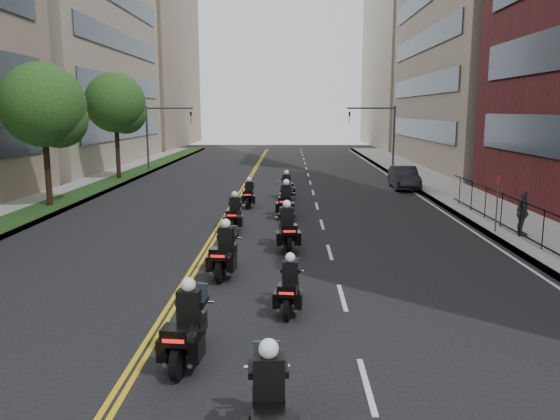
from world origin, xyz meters
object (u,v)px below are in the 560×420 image
Objects in this scene: pedestrian_c at (523,213)px; motorcycle_3 at (290,289)px; motorcycle_5 at (287,230)px; parked_sedan at (404,178)px; motorcycle_8 at (249,195)px; motorcycle_9 at (287,188)px; motorcycle_1 at (269,412)px; motorcycle_7 at (286,202)px; motorcycle_4 at (225,254)px; motorcycle_6 at (235,215)px; motorcycle_2 at (188,330)px.

motorcycle_3 is at bearing 134.97° from pedestrian_c.
parked_sedan is at bearing 59.60° from motorcycle_5.
motorcycle_8 is 1.18× the size of pedestrian_c.
motorcycle_3 reaches higher than parked_sedan.
motorcycle_1 is at bearing -98.21° from motorcycle_9.
motorcycle_7 is at bearing 96.44° from motorcycle_3.
motorcycle_4 reaches higher than motorcycle_8.
pedestrian_c reaches higher than motorcycle_6.
motorcycle_8 is at bearing 97.01° from motorcycle_4.
pedestrian_c reaches higher than motorcycle_8.
motorcycle_3 is 0.82× the size of motorcycle_7.
parked_sedan is 2.44× the size of pedestrian_c.
motorcycle_1 is 9.35m from motorcycle_4.
motorcycle_3 is at bearing 59.99° from motorcycle_2.
parked_sedan is at bearing 37.88° from motorcycle_8.
motorcycle_2 is 1.05× the size of motorcycle_9.
pedestrian_c is at bearing 6.25° from motorcycle_5.
motorcycle_6 is (-2.12, 15.81, -0.04)m from motorcycle_1.
motorcycle_3 is at bearing -74.84° from motorcycle_6.
pedestrian_c reaches higher than parked_sedan.
motorcycle_2 is 0.54× the size of parked_sedan.
pedestrian_c is (9.48, 8.38, 0.47)m from motorcycle_3.
motorcycle_7 is 1.16× the size of motorcycle_8.
motorcycle_7 reaches higher than motorcycle_3.
motorcycle_1 is 17.48m from pedestrian_c.
motorcycle_9 is (-0.09, 12.06, -0.07)m from motorcycle_5.
motorcycle_5 is at bearing 96.49° from motorcycle_3.
motorcycle_3 is at bearing -97.36° from motorcycle_9.
motorcycle_7 is (2.22, 3.14, 0.06)m from motorcycle_6.
motorcycle_5 is (-0.10, 6.42, 0.13)m from motorcycle_3.
motorcycle_3 is 15.86m from motorcycle_8.
parked_sedan is at bearing 69.93° from motorcycle_1.
motorcycle_6 is 0.92× the size of motorcycle_7.
motorcycle_9 is 9.10m from parked_sedan.
motorcycle_4 is 6.63m from motorcycle_6.
motorcycle_5 is 9.53m from motorcycle_8.
motorcycle_1 is 21.90m from motorcycle_8.
motorcycle_8 is at bearing 89.44° from motorcycle_6.
pedestrian_c is at bearing 51.22° from motorcycle_1.
motorcycle_1 is 1.18× the size of motorcycle_3.
parked_sedan is at bearing 70.15° from motorcycle_4.
motorcycle_9 is at bearing 96.16° from motorcycle_3.
motorcycle_8 is (-0.13, 18.70, -0.07)m from motorcycle_2.
motorcycle_8 is (-2.24, 15.71, 0.03)m from motorcycle_3.
parked_sedan is at bearing 10.51° from pedestrian_c.
motorcycle_9 is at bearing 47.28° from pedestrian_c.
motorcycle_2 is at bearing 137.97° from pedestrian_c.
motorcycle_1 is at bearing 149.48° from pedestrian_c.
motorcycle_8 is (0.18, 6.01, -0.04)m from motorcycle_6.
motorcycle_6 is 3.85m from motorcycle_7.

